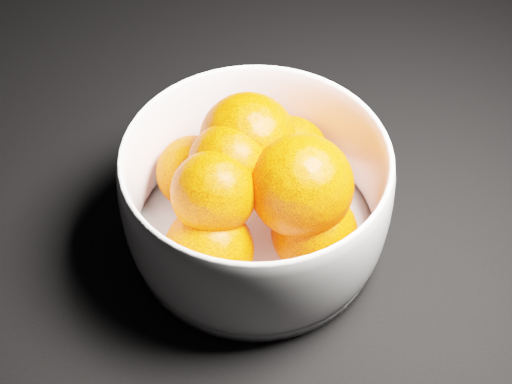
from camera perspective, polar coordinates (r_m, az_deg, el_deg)
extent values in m
cube|color=black|center=(0.63, -5.37, 2.53)|extent=(3.00, 3.00, 0.00)
cylinder|color=white|center=(0.57, 0.00, -3.26)|extent=(0.19, 0.19, 0.01)
sphere|color=#FF4102|center=(0.57, 2.61, 2.87)|extent=(0.07, 0.07, 0.07)
sphere|color=#FF4102|center=(0.56, -5.02, 1.56)|extent=(0.06, 0.06, 0.06)
sphere|color=#FF4102|center=(0.51, -3.78, -4.65)|extent=(0.06, 0.06, 0.06)
sphere|color=#FF4102|center=(0.52, 4.68, -3.19)|extent=(0.06, 0.06, 0.06)
sphere|color=#FF4102|center=(0.53, -0.66, 4.11)|extent=(0.07, 0.07, 0.07)
sphere|color=#FF4102|center=(0.50, -3.42, -0.08)|extent=(0.06, 0.06, 0.06)
sphere|color=#FF4102|center=(0.50, 3.66, 0.50)|extent=(0.07, 0.07, 0.07)
sphere|color=#FF4102|center=(0.52, -2.09, 2.20)|extent=(0.06, 0.06, 0.06)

